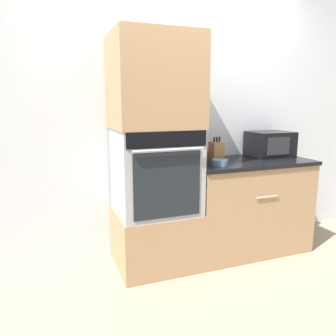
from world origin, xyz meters
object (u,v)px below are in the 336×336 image
at_px(wall_oven, 155,171).
at_px(condiment_jar_near, 207,154).
at_px(knife_block, 216,152).
at_px(microwave, 270,144).
at_px(bowl, 220,162).
at_px(condiment_jar_mid, 205,157).

relative_size(wall_oven, condiment_jar_near, 7.97).
bearing_deg(knife_block, microwave, 8.97).
height_order(bowl, condiment_jar_near, condiment_jar_near).
bearing_deg(wall_oven, bowl, -15.86).
bearing_deg(bowl, microwave, 20.04).
bearing_deg(condiment_jar_mid, bowl, -61.77).
bearing_deg(bowl, wall_oven, 164.14).
bearing_deg(knife_block, wall_oven, -179.74).
xyz_separation_m(knife_block, bowl, (-0.05, -0.15, -0.07)).
height_order(condiment_jar_near, condiment_jar_mid, condiment_jar_mid).
bearing_deg(condiment_jar_mid, wall_oven, 178.20).
xyz_separation_m(wall_oven, bowl, (0.53, -0.15, 0.06)).
height_order(microwave, bowl, microwave).
relative_size(wall_oven, bowl, 5.11).
distance_m(wall_oven, bowl, 0.56).
distance_m(microwave, knife_block, 0.67).
height_order(knife_block, condiment_jar_mid, knife_block).
bearing_deg(microwave, wall_oven, -175.09).
distance_m(microwave, bowl, 0.76).
relative_size(microwave, condiment_jar_mid, 3.56).
distance_m(wall_oven, condiment_jar_near, 0.64).
bearing_deg(condiment_jar_near, wall_oven, -160.03).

